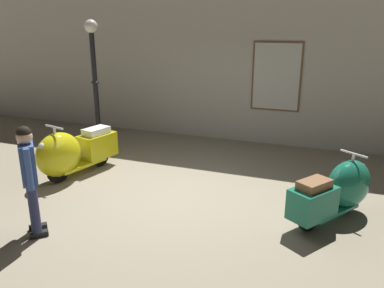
# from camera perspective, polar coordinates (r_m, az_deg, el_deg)

# --- Properties ---
(ground_plane) EXTENTS (60.00, 60.00, 0.00)m
(ground_plane) POSITION_cam_1_polar(r_m,az_deg,el_deg) (6.46, -2.07, -7.78)
(ground_plane) COLOR gray
(showroom_back_wall) EXTENTS (18.00, 0.24, 3.81)m
(showroom_back_wall) POSITION_cam_1_polar(r_m,az_deg,el_deg) (9.27, 6.54, 12.13)
(showroom_back_wall) COLOR #ADA89E
(showroom_back_wall) RESTS_ON ground
(scooter_0) EXTENTS (0.87, 1.78, 1.05)m
(scooter_0) POSITION_cam_1_polar(r_m,az_deg,el_deg) (7.43, -17.53, -1.19)
(scooter_0) COLOR black
(scooter_0) RESTS_ON ground
(scooter_1) EXTENTS (1.25, 1.56, 0.96)m
(scooter_1) POSITION_cam_1_polar(r_m,az_deg,el_deg) (6.00, 20.94, -6.47)
(scooter_1) COLOR black
(scooter_1) RESTS_ON ground
(lamppost) EXTENTS (0.29, 0.29, 2.84)m
(lamppost) POSITION_cam_1_polar(r_m,az_deg,el_deg) (8.97, -14.27, 9.34)
(lamppost) COLOR black
(lamppost) RESTS_ON ground
(visitor_0) EXTENTS (0.40, 0.40, 1.53)m
(visitor_0) POSITION_cam_1_polar(r_m,az_deg,el_deg) (5.45, -23.07, -4.07)
(visitor_0) COLOR black
(visitor_0) RESTS_ON ground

